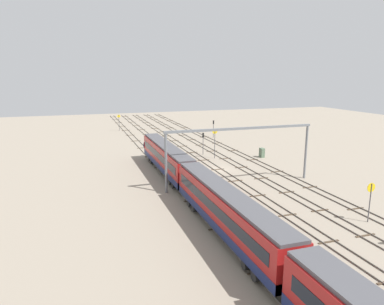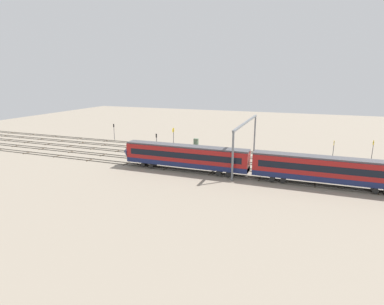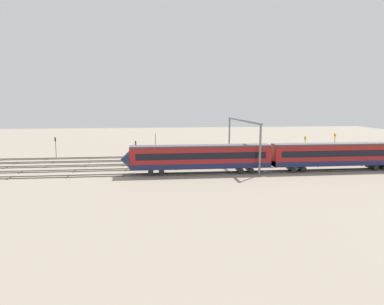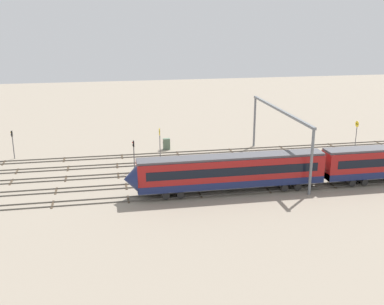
# 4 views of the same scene
# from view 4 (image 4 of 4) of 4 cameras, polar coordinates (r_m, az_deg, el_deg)

# --- Properties ---
(ground_plane) EXTENTS (197.15, 197.15, 0.00)m
(ground_plane) POSITION_cam_4_polar(r_m,az_deg,el_deg) (68.62, 3.15, -2.12)
(ground_plane) COLOR gray
(track_near_foreground) EXTENTS (181.15, 2.40, 0.16)m
(track_near_foreground) POSITION_cam_4_polar(r_m,az_deg,el_deg) (77.11, 1.55, 0.08)
(track_near_foreground) COLOR #59544C
(track_near_foreground) RESTS_ON ground
(track_second_near) EXTENTS (181.15, 2.40, 0.16)m
(track_second_near) POSITION_cam_4_polar(r_m,az_deg,el_deg) (72.83, 2.30, -0.93)
(track_second_near) COLOR #59544C
(track_second_near) RESTS_ON ground
(track_middle) EXTENTS (181.15, 2.40, 0.16)m
(track_middle) POSITION_cam_4_polar(r_m,az_deg,el_deg) (68.59, 3.15, -2.07)
(track_middle) COLOR #59544C
(track_middle) RESTS_ON ground
(track_second_far) EXTENTS (181.15, 2.40, 0.16)m
(track_second_far) POSITION_cam_4_polar(r_m,az_deg,el_deg) (64.40, 4.11, -3.35)
(track_second_far) COLOR #59544C
(track_second_far) RESTS_ON ground
(track_with_train) EXTENTS (181.15, 2.40, 0.16)m
(track_with_train) POSITION_cam_4_polar(r_m,az_deg,el_deg) (60.27, 5.21, -4.81)
(track_with_train) COLOR #59544C
(track_with_train) RESTS_ON ground
(overhead_gantry) EXTENTS (0.40, 23.48, 8.80)m
(overhead_gantry) POSITION_cam_4_polar(r_m,az_deg,el_deg) (69.31, 10.69, 3.70)
(overhead_gantry) COLOR slate
(overhead_gantry) RESTS_ON ground
(speed_sign_mid_trackside) EXTENTS (0.14, 1.06, 4.61)m
(speed_sign_mid_trackside) POSITION_cam_4_polar(r_m,az_deg,el_deg) (84.25, 19.56, 2.68)
(speed_sign_mid_trackside) COLOR #4C4C51
(speed_sign_mid_trackside) RESTS_ON ground
(speed_sign_distant_end) EXTENTS (0.14, 1.07, 6.01)m
(speed_sign_distant_end) POSITION_cam_4_polar(r_m,az_deg,el_deg) (68.60, -3.98, 1.34)
(speed_sign_distant_end) COLOR #4C4C51
(speed_sign_distant_end) RESTS_ON ground
(signal_light_trackside_approach) EXTENTS (0.31, 0.32, 4.58)m
(signal_light_trackside_approach) POSITION_cam_4_polar(r_m,az_deg,el_deg) (67.58, -7.17, 0.14)
(signal_light_trackside_approach) COLOR #4C4C51
(signal_light_trackside_approach) RESTS_ON ground
(signal_light_trackside_departure) EXTENTS (0.31, 0.32, 4.55)m
(signal_light_trackside_departure) POSITION_cam_4_polar(r_m,az_deg,el_deg) (78.17, -21.17, 1.38)
(signal_light_trackside_departure) COLOR #4C4C51
(signal_light_trackside_departure) RESTS_ON ground
(relay_cabinet) EXTENTS (1.17, 0.74, 1.89)m
(relay_cabinet) POSITION_cam_4_polar(r_m,az_deg,el_deg) (78.65, -3.15, 1.05)
(relay_cabinet) COLOR #597259
(relay_cabinet) RESTS_ON ground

